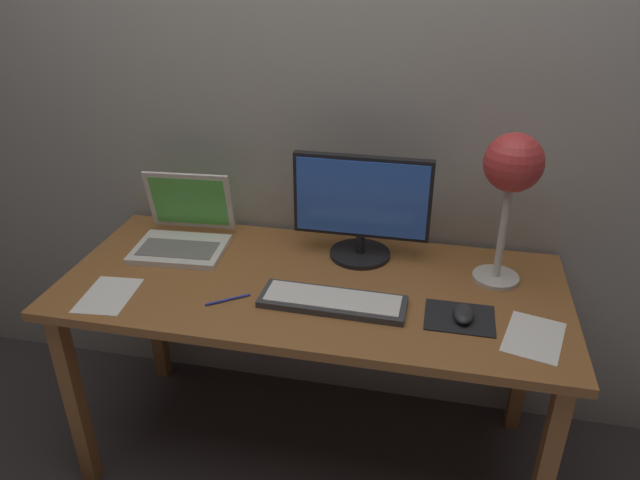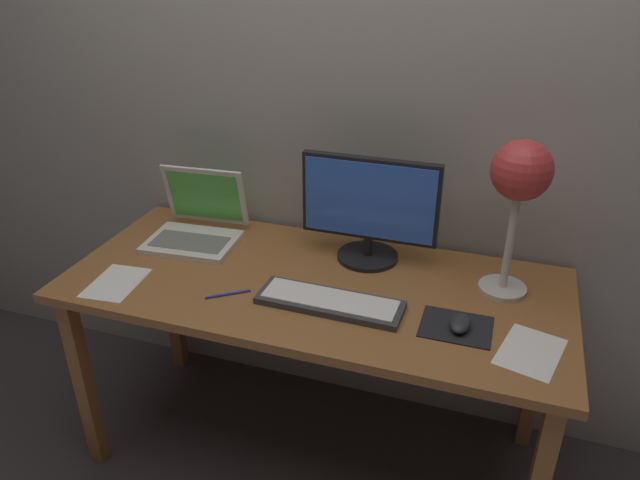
{
  "view_description": "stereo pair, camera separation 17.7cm",
  "coord_description": "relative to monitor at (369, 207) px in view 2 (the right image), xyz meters",
  "views": [
    {
      "loc": [
        0.36,
        -1.59,
        1.73
      ],
      "look_at": [
        0.04,
        -0.05,
        0.92
      ],
      "focal_mm": 33.39,
      "sensor_mm": 36.0,
      "label": 1
    },
    {
      "loc": [
        0.54,
        -1.54,
        1.73
      ],
      "look_at": [
        0.04,
        -0.05,
        0.92
      ],
      "focal_mm": 33.39,
      "sensor_mm": 36.0,
      "label": 2
    }
  ],
  "objects": [
    {
      "name": "mouse",
      "position": [
        0.35,
        -0.32,
        -0.17
      ],
      "size": [
        0.06,
        0.1,
        0.03
      ],
      "primitive_type": "ellipsoid",
      "color": "#28282B",
      "rests_on": "mousepad"
    },
    {
      "name": "paper_sheet_near_mouse",
      "position": [
        -0.72,
        -0.41,
        -0.19
      ],
      "size": [
        0.17,
        0.22,
        0.0
      ],
      "primitive_type": "cube",
      "rotation": [
        0.0,
        0.0,
        0.09
      ],
      "color": "white",
      "rests_on": "desk"
    },
    {
      "name": "ground_plane",
      "position": [
        -0.12,
        -0.2,
        -0.93
      ],
      "size": [
        4.8,
        4.8,
        0.0
      ],
      "primitive_type": "plane",
      "color": "#383333",
      "rests_on": "ground"
    },
    {
      "name": "mousepad",
      "position": [
        0.34,
        -0.31,
        -0.19
      ],
      "size": [
        0.2,
        0.16,
        0.0
      ],
      "primitive_type": "cube",
      "color": "black",
      "rests_on": "desk"
    },
    {
      "name": "pen",
      "position": [
        -0.35,
        -0.36,
        -0.19
      ],
      "size": [
        0.12,
        0.09,
        0.01
      ],
      "primitive_type": "cylinder",
      "rotation": [
        0.0,
        1.57,
        0.63
      ],
      "color": "#2633A5",
      "rests_on": "desk"
    },
    {
      "name": "paper_sheet_by_keyboard",
      "position": [
        0.54,
        -0.36,
        -0.19
      ],
      "size": [
        0.2,
        0.24,
        0.0
      ],
      "primitive_type": "cube",
      "rotation": [
        0.0,
        0.0,
        -0.25
      ],
      "color": "white",
      "rests_on": "desk"
    },
    {
      "name": "back_wall",
      "position": [
        -0.12,
        0.2,
        0.37
      ],
      "size": [
        4.8,
        0.06,
        2.6
      ],
      "primitive_type": "cube",
      "color": "#9E998E",
      "rests_on": "ground"
    },
    {
      "name": "desk_lamp",
      "position": [
        0.45,
        -0.07,
        0.18
      ],
      "size": [
        0.18,
        0.18,
        0.49
      ],
      "color": "beige",
      "rests_on": "desk"
    },
    {
      "name": "monitor",
      "position": [
        0.0,
        0.0,
        0.0
      ],
      "size": [
        0.46,
        0.21,
        0.36
      ],
      "color": "black",
      "rests_on": "desk"
    },
    {
      "name": "desk",
      "position": [
        -0.12,
        -0.2,
        -0.27
      ],
      "size": [
        1.6,
        0.7,
        0.74
      ],
      "color": "#935B2D",
      "rests_on": "ground"
    },
    {
      "name": "laptop",
      "position": [
        -0.62,
        -0.04,
        -0.12
      ],
      "size": [
        0.33,
        0.31,
        0.25
      ],
      "color": "silver",
      "rests_on": "desk"
    },
    {
      "name": "keyboard_main",
      "position": [
        -0.03,
        -0.32,
        -0.18
      ],
      "size": [
        0.44,
        0.15,
        0.03
      ],
      "color": "#38383A",
      "rests_on": "desk"
    }
  ]
}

